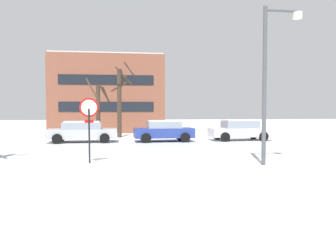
{
  "coord_description": "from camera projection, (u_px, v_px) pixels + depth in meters",
  "views": [
    {
      "loc": [
        0.4,
        -15.67,
        2.15
      ],
      "look_at": [
        3.14,
        4.74,
        1.2
      ],
      "focal_mm": 37.41,
      "sensor_mm": 36.0,
      "label": 1
    }
  ],
  "objects": [
    {
      "name": "building_far_left",
      "position": [
        109.0,
        95.0,
        36.46
      ],
      "size": [
        10.61,
        10.06,
        7.37
      ],
      "color": "brown",
      "rests_on": "ground"
    },
    {
      "name": "tree_far_mid",
      "position": [
        120.0,
        100.0,
        27.15
      ],
      "size": [
        1.95,
        1.97,
        5.73
      ],
      "color": "#423326",
      "rests_on": "ground"
    },
    {
      "name": "parked_car_silver",
      "position": [
        82.0,
        131.0,
        23.19
      ],
      "size": [
        4.6,
        2.24,
        1.39
      ],
      "color": "silver",
      "rests_on": "ground"
    },
    {
      "name": "ground_plane",
      "position": [
        112.0,
        158.0,
        15.56
      ],
      "size": [
        120.0,
        120.0,
        0.0
      ],
      "primitive_type": "plane",
      "color": "white"
    },
    {
      "name": "road_surface",
      "position": [
        114.0,
        150.0,
        18.65
      ],
      "size": [
        80.0,
        8.24,
        0.0
      ],
      "color": "#B7BCC4",
      "rests_on": "ground"
    },
    {
      "name": "stop_sign",
      "position": [
        89.0,
        118.0,
        13.9
      ],
      "size": [
        0.74,
        0.2,
        2.62
      ],
      "color": "black",
      "rests_on": "ground"
    },
    {
      "name": "tree_far_right",
      "position": [
        98.0,
        109.0,
        25.39
      ],
      "size": [
        1.76,
        1.35,
        4.45
      ],
      "color": "#423326",
      "rests_on": "ground"
    },
    {
      "name": "parked_car_blue",
      "position": [
        164.0,
        131.0,
        23.71
      ],
      "size": [
        4.05,
        2.13,
        1.43
      ],
      "color": "#283D93",
      "rests_on": "ground"
    },
    {
      "name": "parked_car_white",
      "position": [
        240.0,
        130.0,
        24.61
      ],
      "size": [
        4.32,
        2.11,
        1.45
      ],
      "color": "white",
      "rests_on": "ground"
    },
    {
      "name": "street_lamp",
      "position": [
        271.0,
        70.0,
        13.49
      ],
      "size": [
        1.57,
        0.36,
        6.11
      ],
      "color": "#4C4F54",
      "rests_on": "ground"
    }
  ]
}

